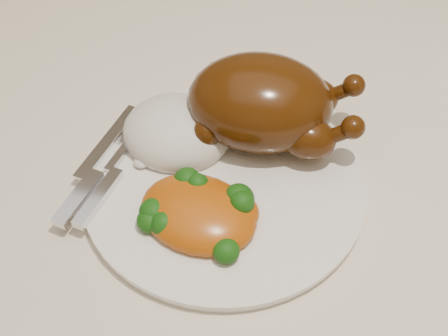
# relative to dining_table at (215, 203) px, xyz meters

# --- Properties ---
(dining_table) EXTENTS (1.60, 0.90, 0.76)m
(dining_table) POSITION_rel_dining_table_xyz_m (0.00, 0.00, 0.00)
(dining_table) COLOR brown
(dining_table) RESTS_ON floor
(tablecloth) EXTENTS (1.73, 1.03, 0.18)m
(tablecloth) POSITION_rel_dining_table_xyz_m (0.00, 0.00, 0.07)
(tablecloth) COLOR silver
(tablecloth) RESTS_ON dining_table
(dinner_plate) EXTENTS (0.37, 0.37, 0.01)m
(dinner_plate) POSITION_rel_dining_table_xyz_m (0.02, -0.06, 0.11)
(dinner_plate) COLOR white
(dinner_plate) RESTS_ON tablecloth
(roast_chicken) EXTENTS (0.19, 0.13, 0.10)m
(roast_chicken) POSITION_rel_dining_table_xyz_m (0.05, 0.02, 0.16)
(roast_chicken) COLOR #482207
(roast_chicken) RESTS_ON dinner_plate
(rice_mound) EXTENTS (0.12, 0.11, 0.06)m
(rice_mound) POSITION_rel_dining_table_xyz_m (-0.04, -0.01, 0.13)
(rice_mound) COLOR white
(rice_mound) RESTS_ON dinner_plate
(mac_and_cheese) EXTENTS (0.14, 0.12, 0.04)m
(mac_and_cheese) POSITION_rel_dining_table_xyz_m (0.01, -0.11, 0.12)
(mac_and_cheese) COLOR #B74E0B
(mac_and_cheese) RESTS_ON dinner_plate
(cutlery) EXTENTS (0.05, 0.18, 0.01)m
(cutlery) POSITION_rel_dining_table_xyz_m (-0.10, -0.09, 0.12)
(cutlery) COLOR silver
(cutlery) RESTS_ON dinner_plate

